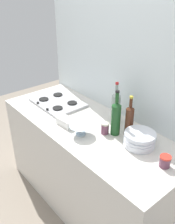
% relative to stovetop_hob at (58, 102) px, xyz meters
% --- Properties ---
extents(ground_plane, '(6.00, 6.00, 0.00)m').
position_rel_stovetop_hob_xyz_m(ground_plane, '(0.49, -0.03, -0.91)').
color(ground_plane, gray).
rests_on(ground_plane, ground).
extents(counter_block, '(1.80, 0.70, 0.90)m').
position_rel_stovetop_hob_xyz_m(counter_block, '(0.49, -0.03, -0.46)').
color(counter_block, silver).
rests_on(counter_block, ground).
extents(backsplash_panel, '(1.90, 0.06, 2.40)m').
position_rel_stovetop_hob_xyz_m(backsplash_panel, '(0.49, 0.35, 0.29)').
color(backsplash_panel, silver).
rests_on(backsplash_panel, ground).
extents(stovetop_hob, '(0.50, 0.38, 0.04)m').
position_rel_stovetop_hob_xyz_m(stovetop_hob, '(0.00, 0.00, 0.00)').
color(stovetop_hob, '#B2B2B7').
rests_on(stovetop_hob, counter_block).
extents(plate_stack, '(0.24, 0.24, 0.11)m').
position_rel_stovetop_hob_xyz_m(plate_stack, '(0.98, 0.08, 0.04)').
color(plate_stack, white).
rests_on(plate_stack, counter_block).
extents(wine_bottle_leftmost, '(0.08, 0.08, 0.37)m').
position_rel_stovetop_hob_xyz_m(wine_bottle_leftmost, '(0.61, 0.19, 0.13)').
color(wine_bottle_leftmost, gray).
rests_on(wine_bottle_leftmost, counter_block).
extents(wine_bottle_mid_left, '(0.08, 0.08, 0.38)m').
position_rel_stovetop_hob_xyz_m(wine_bottle_mid_left, '(0.75, 0.05, 0.14)').
color(wine_bottle_mid_left, '#19471E').
rests_on(wine_bottle_mid_left, counter_block).
extents(wine_bottle_mid_right, '(0.07, 0.07, 0.34)m').
position_rel_stovetop_hob_xyz_m(wine_bottle_mid_right, '(0.82, 0.13, 0.12)').
color(wine_bottle_mid_right, '#472314').
rests_on(wine_bottle_mid_right, counter_block).
extents(mixing_bowl, '(0.18, 0.18, 0.08)m').
position_rel_stovetop_hob_xyz_m(mixing_bowl, '(0.58, -0.17, 0.03)').
color(mixing_bowl, silver).
rests_on(mixing_bowl, counter_block).
extents(butter_dish, '(0.17, 0.11, 0.06)m').
position_rel_stovetop_hob_xyz_m(butter_dish, '(0.39, -0.17, 0.02)').
color(butter_dish, white).
rests_on(butter_dish, counter_block).
extents(condiment_jar_front, '(0.08, 0.08, 0.08)m').
position_rel_stovetop_hob_xyz_m(condiment_jar_front, '(1.24, 0.02, 0.03)').
color(condiment_jar_front, '#66384C').
rests_on(condiment_jar_front, counter_block).
extents(condiment_jar_rear, '(0.07, 0.07, 0.10)m').
position_rel_stovetop_hob_xyz_m(condiment_jar_rear, '(0.69, -0.01, 0.03)').
color(condiment_jar_rear, '#66384C').
rests_on(condiment_jar_rear, counter_block).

